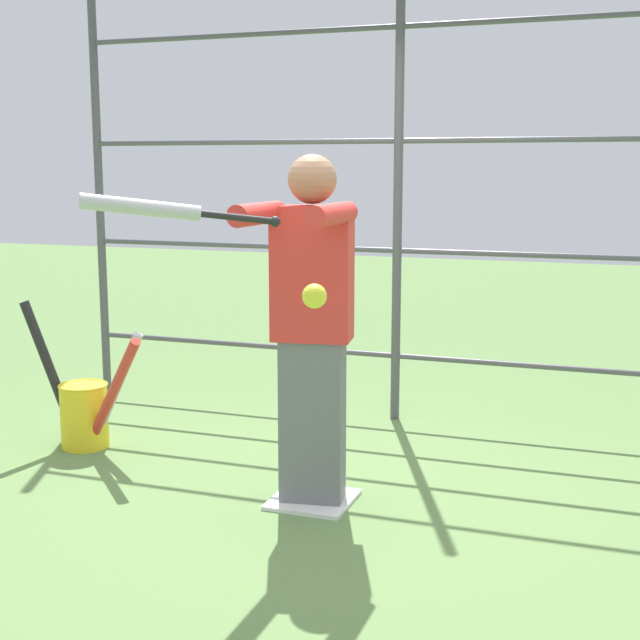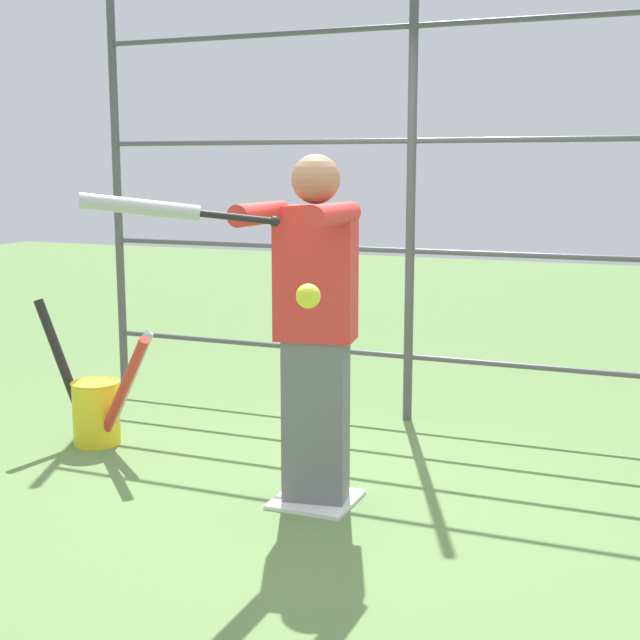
% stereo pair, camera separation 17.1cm
% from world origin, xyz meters
% --- Properties ---
extents(ground_plane, '(24.00, 24.00, 0.00)m').
position_xyz_m(ground_plane, '(0.00, 0.00, 0.00)').
color(ground_plane, '#608447').
extents(home_plate, '(0.40, 0.40, 0.02)m').
position_xyz_m(home_plate, '(0.00, 0.00, 0.01)').
color(home_plate, white).
rests_on(home_plate, ground).
extents(fence_backstop, '(4.56, 0.06, 2.97)m').
position_xyz_m(fence_backstop, '(0.00, -1.60, 1.49)').
color(fence_backstop, '#4C4C51').
rests_on(fence_backstop, ground).
extents(batter, '(0.44, 0.63, 1.74)m').
position_xyz_m(batter, '(0.00, 0.02, 0.94)').
color(batter, slate).
rests_on(batter, ground).
extents(baseball_bat_swinging, '(0.70, 0.54, 0.16)m').
position_xyz_m(baseball_bat_swinging, '(0.40, 0.76, 1.51)').
color(baseball_bat_swinging, black).
extents(softball_in_flight, '(0.10, 0.10, 0.10)m').
position_xyz_m(softball_in_flight, '(-0.33, 0.86, 1.19)').
color(softball_in_flight, yellow).
extents(bat_bucket, '(0.95, 0.42, 0.89)m').
position_xyz_m(bat_bucket, '(1.59, -0.36, 0.24)').
color(bat_bucket, yellow).
rests_on(bat_bucket, ground).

